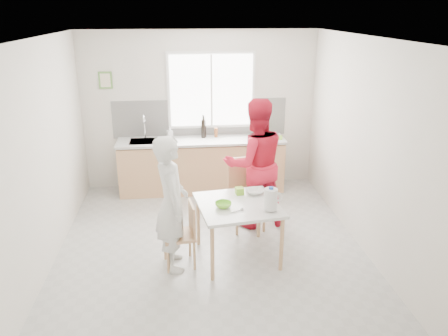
{
  "coord_description": "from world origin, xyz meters",
  "views": [
    {
      "loc": [
        -0.36,
        -5.17,
        3.01
      ],
      "look_at": [
        0.2,
        0.2,
        1.03
      ],
      "focal_mm": 35.0,
      "sensor_mm": 36.0,
      "label": 1
    }
  ],
  "objects_px": {
    "chair_far": "(245,190)",
    "bowl_green": "(223,205)",
    "chair_left": "(184,232)",
    "milk_jug": "(271,199)",
    "bowl_white": "(255,191)",
    "wine_bottle_a": "(203,129)",
    "person_white": "(172,204)",
    "wine_bottle_b": "(204,128)",
    "dining_table": "(238,209)",
    "person_red": "(255,164)"
  },
  "relations": [
    {
      "from": "chair_left",
      "to": "milk_jug",
      "type": "height_order",
      "value": "milk_jug"
    },
    {
      "from": "chair_left",
      "to": "bowl_white",
      "type": "xyz_separation_m",
      "value": [
        0.94,
        0.39,
        0.33
      ]
    },
    {
      "from": "person_white",
      "to": "person_red",
      "type": "xyz_separation_m",
      "value": [
        1.17,
        1.02,
        0.1
      ]
    },
    {
      "from": "wine_bottle_b",
      "to": "bowl_green",
      "type": "bearing_deg",
      "value": -88.29
    },
    {
      "from": "chair_left",
      "to": "wine_bottle_a",
      "type": "bearing_deg",
      "value": 162.59
    },
    {
      "from": "dining_table",
      "to": "milk_jug",
      "type": "xyz_separation_m",
      "value": [
        0.36,
        -0.23,
        0.23
      ]
    },
    {
      "from": "bowl_white",
      "to": "wine_bottle_a",
      "type": "height_order",
      "value": "wine_bottle_a"
    },
    {
      "from": "bowl_white",
      "to": "chair_left",
      "type": "bearing_deg",
      "value": -157.51
    },
    {
      "from": "chair_left",
      "to": "milk_jug",
      "type": "bearing_deg",
      "value": 74.52
    },
    {
      "from": "chair_far",
      "to": "milk_jug",
      "type": "relative_size",
      "value": 3.57
    },
    {
      "from": "person_red",
      "to": "person_white",
      "type": "bearing_deg",
      "value": 32.64
    },
    {
      "from": "chair_far",
      "to": "wine_bottle_a",
      "type": "xyz_separation_m",
      "value": [
        -0.51,
        1.51,
        0.52
      ]
    },
    {
      "from": "wine_bottle_b",
      "to": "dining_table",
      "type": "bearing_deg",
      "value": -83.75
    },
    {
      "from": "chair_left",
      "to": "wine_bottle_a",
      "type": "relative_size",
      "value": 2.53
    },
    {
      "from": "chair_far",
      "to": "wine_bottle_a",
      "type": "distance_m",
      "value": 1.68
    },
    {
      "from": "wine_bottle_a",
      "to": "wine_bottle_b",
      "type": "distance_m",
      "value": 0.05
    },
    {
      "from": "person_red",
      "to": "wine_bottle_b",
      "type": "height_order",
      "value": "person_red"
    },
    {
      "from": "dining_table",
      "to": "wine_bottle_a",
      "type": "bearing_deg",
      "value": 96.82
    },
    {
      "from": "dining_table",
      "to": "wine_bottle_b",
      "type": "height_order",
      "value": "wine_bottle_b"
    },
    {
      "from": "wine_bottle_a",
      "to": "wine_bottle_b",
      "type": "relative_size",
      "value": 1.07
    },
    {
      "from": "person_red",
      "to": "bowl_green",
      "type": "distance_m",
      "value": 1.14
    },
    {
      "from": "person_white",
      "to": "wine_bottle_b",
      "type": "distance_m",
      "value": 2.61
    },
    {
      "from": "chair_left",
      "to": "chair_far",
      "type": "relative_size",
      "value": 0.8
    },
    {
      "from": "bowl_green",
      "to": "chair_left",
      "type": "bearing_deg",
      "value": -177.54
    },
    {
      "from": "person_red",
      "to": "milk_jug",
      "type": "xyz_separation_m",
      "value": [
        -0.0,
        -1.13,
        -0.04
      ]
    },
    {
      "from": "person_red",
      "to": "wine_bottle_b",
      "type": "bearing_deg",
      "value": -75.94
    },
    {
      "from": "wine_bottle_a",
      "to": "chair_far",
      "type": "bearing_deg",
      "value": -71.29
    },
    {
      "from": "chair_far",
      "to": "bowl_green",
      "type": "distance_m",
      "value": 1.06
    },
    {
      "from": "dining_table",
      "to": "wine_bottle_b",
      "type": "bearing_deg",
      "value": 96.25
    },
    {
      "from": "dining_table",
      "to": "person_red",
      "type": "bearing_deg",
      "value": 68.05
    },
    {
      "from": "bowl_white",
      "to": "wine_bottle_a",
      "type": "distance_m",
      "value": 2.18
    },
    {
      "from": "person_red",
      "to": "bowl_white",
      "type": "distance_m",
      "value": 0.64
    },
    {
      "from": "chair_far",
      "to": "wine_bottle_b",
      "type": "bearing_deg",
      "value": 99.24
    },
    {
      "from": "person_red",
      "to": "milk_jug",
      "type": "height_order",
      "value": "person_red"
    },
    {
      "from": "person_white",
      "to": "person_red",
      "type": "bearing_deg",
      "value": -57.36
    },
    {
      "from": "person_red",
      "to": "wine_bottle_b",
      "type": "xyz_separation_m",
      "value": [
        -0.63,
        1.53,
        0.13
      ]
    },
    {
      "from": "bowl_green",
      "to": "wine_bottle_a",
      "type": "height_order",
      "value": "wine_bottle_a"
    },
    {
      "from": "person_white",
      "to": "milk_jug",
      "type": "distance_m",
      "value": 1.18
    },
    {
      "from": "chair_far",
      "to": "bowl_green",
      "type": "height_order",
      "value": "chair_far"
    },
    {
      "from": "dining_table",
      "to": "bowl_green",
      "type": "bearing_deg",
      "value": -157.66
    },
    {
      "from": "chair_left",
      "to": "wine_bottle_b",
      "type": "relative_size",
      "value": 2.7
    },
    {
      "from": "chair_far",
      "to": "bowl_white",
      "type": "relative_size",
      "value": 4.39
    },
    {
      "from": "chair_far",
      "to": "milk_jug",
      "type": "distance_m",
      "value": 1.16
    },
    {
      "from": "bowl_white",
      "to": "wine_bottle_a",
      "type": "relative_size",
      "value": 0.72
    },
    {
      "from": "chair_far",
      "to": "wine_bottle_a",
      "type": "bearing_deg",
      "value": 100.41
    },
    {
      "from": "chair_left",
      "to": "bowl_white",
      "type": "relative_size",
      "value": 3.52
    },
    {
      "from": "bowl_green",
      "to": "dining_table",
      "type": "bearing_deg",
      "value": 22.34
    },
    {
      "from": "bowl_green",
      "to": "milk_jug",
      "type": "height_order",
      "value": "milk_jug"
    },
    {
      "from": "dining_table",
      "to": "chair_far",
      "type": "xyz_separation_m",
      "value": [
        0.23,
        0.87,
        -0.11
      ]
    },
    {
      "from": "chair_far",
      "to": "wine_bottle_b",
      "type": "relative_size",
      "value": 3.37
    }
  ]
}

